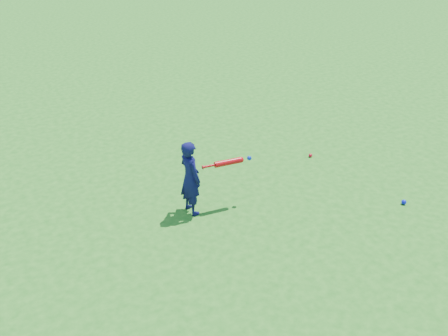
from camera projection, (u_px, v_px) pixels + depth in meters
name	position (u px, v px, depth m)	size (l,w,h in m)	color
ground	(182.00, 227.00, 6.73)	(80.00, 80.00, 0.00)	#22761C
child	(190.00, 178.00, 6.80)	(0.40, 0.26, 1.09)	#0F0F48
ground_ball_red	(310.00, 155.00, 8.52)	(0.06, 0.06, 0.06)	red
ground_ball_blue	(404.00, 202.00, 7.21)	(0.07, 0.07, 0.07)	#0D16ED
bat_swing	(230.00, 162.00, 6.89)	(0.74, 0.12, 0.08)	red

